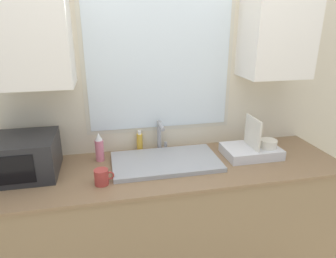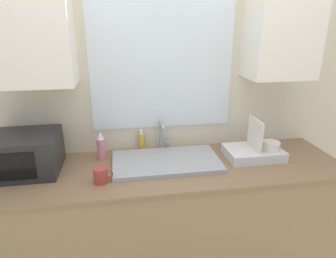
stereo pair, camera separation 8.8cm
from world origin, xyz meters
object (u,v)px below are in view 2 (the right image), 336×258
object	(u,v)px
faucet	(162,134)
dish_rack	(255,151)
soap_bottle	(142,142)
spray_bottle	(101,146)
microwave	(26,153)
mug_near_sink	(101,175)

from	to	relation	value
faucet	dish_rack	distance (m)	0.69
soap_bottle	faucet	bearing A→B (deg)	-12.67
dish_rack	spray_bottle	world-z (taller)	dish_rack
faucet	microwave	bearing A→B (deg)	-168.89
spray_bottle	soap_bottle	xyz separation A→B (m)	(0.30, 0.11, -0.03)
soap_bottle	mug_near_sink	world-z (taller)	soap_bottle
faucet	dish_rack	world-z (taller)	dish_rack
soap_bottle	dish_rack	bearing A→B (deg)	-18.18
spray_bottle	mug_near_sink	bearing A→B (deg)	-88.27
dish_rack	spray_bottle	size ratio (longest dim) A/B	1.91
microwave	soap_bottle	distance (m)	0.79
microwave	soap_bottle	world-z (taller)	microwave
microwave	spray_bottle	world-z (taller)	microwave
dish_rack	soap_bottle	distance (m)	0.83
faucet	mug_near_sink	distance (m)	0.61
faucet	mug_near_sink	bearing A→B (deg)	-136.64
spray_bottle	mug_near_sink	distance (m)	0.34
faucet	spray_bottle	distance (m)	0.45
microwave	mug_near_sink	size ratio (longest dim) A/B	3.41
dish_rack	mug_near_sink	distance (m)	1.09
spray_bottle	soap_bottle	world-z (taller)	spray_bottle
dish_rack	faucet	bearing A→B (deg)	160.57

